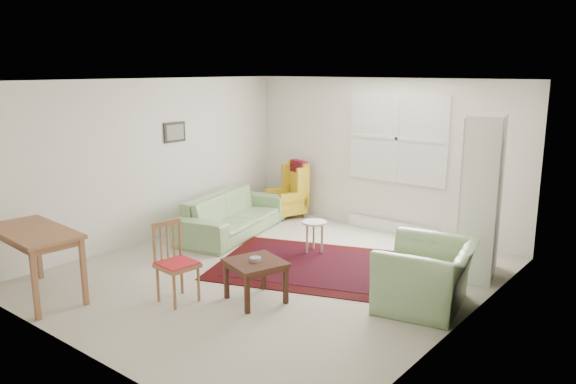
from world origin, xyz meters
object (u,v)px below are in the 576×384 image
Objects in this scene: armchair at (427,269)px; wingback_chair at (286,189)px; stool at (314,237)px; desk at (37,264)px; cabinet at (482,197)px; sofa at (233,206)px; desk_chair at (177,263)px; coffee_table at (256,281)px.

wingback_chair reaches higher than armchair.
desk is (-1.56, -3.37, 0.18)m from stool.
desk is (-3.67, -2.62, -0.03)m from armchair.
stool is 0.23× the size of cabinet.
cabinet reaches higher than wingback_chair.
cabinet is 1.60× the size of desk.
sofa is 4.72× the size of stool.
cabinet reaches higher than desk_chair.
wingback_chair is 1.09× the size of desk_chair.
cabinet is at bearing -94.35° from sofa.
stool is 2.43m from desk_chair.
coffee_table is 0.29× the size of cabinet.
sofa is 3.33m from desk.
cabinet is 5.51m from desk.
wingback_chair is 2.13× the size of stool.
cabinet is 3.90m from desk_chair.
coffee_table is at bearing -44.60° from desk_chair.
coffee_table is at bearing -137.88° from cabinet.
stool is at bearing -102.68° from sofa.
stool is at bearing 65.11° from desk.
stool is at bearing 105.31° from coffee_table.
sofa is 1.98× the size of armchair.
sofa is 2.40× the size of desk_chair.
desk is at bearing -143.55° from coffee_table.
cabinet is (3.78, -0.70, 0.54)m from wingback_chair.
stool is at bearing 1.28° from desk_chair.
desk_chair is (1.38, 0.95, 0.05)m from desk.
wingback_chair is (-3.69, 2.06, 0.07)m from armchair.
sofa is 3.78m from armchair.
desk_chair is at bearing -140.29° from coffee_table.
wingback_chair is (0.02, 1.36, 0.06)m from sofa.
sofa is at bearing 90.79° from desk.
armchair is at bearing 35.56° from desk.
stool is (1.59, -1.32, -0.27)m from wingback_chair.
coffee_table is at bearing -36.43° from wingback_chair.
desk_chair is at bearing -163.19° from sofa.
armchair is 2.84m from desk_chair.
wingback_chair reaches higher than coffee_table.
coffee_table is 0.92m from desk_chair.
desk is 1.40× the size of desk_chair.
wingback_chair reaches higher than desk.
desk_chair reaches higher than stool.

